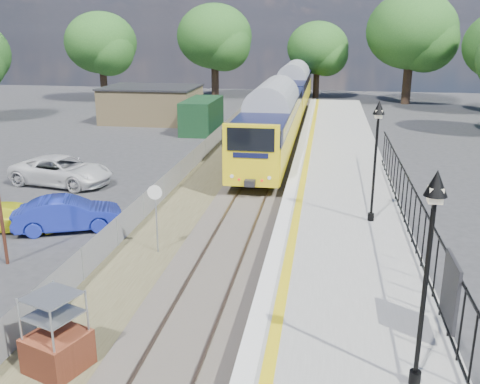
% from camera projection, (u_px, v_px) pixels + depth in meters
% --- Properties ---
extents(ground, '(120.00, 120.00, 0.00)m').
position_uv_depth(ground, '(201.00, 307.00, 16.00)').
color(ground, '#2D2D30').
rests_on(ground, ground).
extents(track_bed, '(5.90, 80.00, 0.29)m').
position_uv_depth(track_bed, '(239.00, 203.00, 25.17)').
color(track_bed, '#473F38').
rests_on(track_bed, ground).
extents(platform, '(5.00, 70.00, 0.90)m').
position_uv_depth(platform, '(340.00, 213.00, 22.77)').
color(platform, gray).
rests_on(platform, ground).
extents(platform_edge, '(0.90, 70.00, 0.01)m').
position_uv_depth(platform_edge, '(292.00, 201.00, 22.96)').
color(platform_edge, silver).
rests_on(platform_edge, platform).
extents(victorian_lamp_south, '(0.44, 0.44, 4.60)m').
position_uv_depth(victorian_lamp_south, '(431.00, 231.00, 10.12)').
color(victorian_lamp_south, black).
rests_on(victorian_lamp_south, platform).
extents(victorian_lamp_north, '(0.44, 0.44, 4.60)m').
position_uv_depth(victorian_lamp_north, '(377.00, 133.00, 19.59)').
color(victorian_lamp_north, black).
rests_on(victorian_lamp_north, platform).
extents(palisade_fence, '(0.12, 26.00, 2.00)m').
position_uv_depth(palisade_fence, '(422.00, 235.00, 16.56)').
color(palisade_fence, black).
rests_on(palisade_fence, platform).
extents(wire_fence, '(0.06, 52.00, 1.20)m').
position_uv_depth(wire_fence, '(175.00, 177.00, 27.79)').
color(wire_fence, '#999EA3').
rests_on(wire_fence, ground).
extents(outbuilding, '(10.80, 10.10, 3.12)m').
position_uv_depth(outbuilding, '(161.00, 106.00, 46.69)').
color(outbuilding, tan).
rests_on(outbuilding, ground).
extents(tree_line, '(56.80, 43.80, 11.88)m').
position_uv_depth(tree_line, '(310.00, 43.00, 53.49)').
color(tree_line, '#332319').
rests_on(tree_line, ground).
extents(train, '(2.82, 40.83, 3.51)m').
position_uv_depth(train, '(286.00, 100.00, 44.38)').
color(train, yellow).
rests_on(train, ground).
extents(brick_plinth, '(1.62, 1.62, 2.04)m').
position_uv_depth(brick_plinth, '(56.00, 334.00, 12.76)').
color(brick_plinth, brown).
rests_on(brick_plinth, ground).
extents(speed_sign, '(0.53, 0.12, 2.65)m').
position_uv_depth(speed_sign, '(156.00, 208.00, 19.26)').
color(speed_sign, '#999EA3').
rests_on(speed_sign, ground).
extents(car_blue, '(4.52, 3.01, 1.41)m').
position_uv_depth(car_blue, '(68.00, 214.00, 21.90)').
color(car_blue, '#1A289E').
rests_on(car_blue, ground).
extents(car_yellow, '(3.98, 2.02, 1.11)m').
position_uv_depth(car_yellow, '(15.00, 217.00, 22.00)').
color(car_yellow, yellow).
rests_on(car_yellow, ground).
extents(car_white, '(5.81, 3.41, 1.52)m').
position_uv_depth(car_white, '(62.00, 171.00, 28.37)').
color(car_white, silver).
rests_on(car_white, ground).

